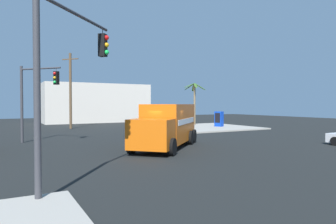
{
  "coord_description": "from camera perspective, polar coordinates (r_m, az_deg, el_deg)",
  "views": [
    {
      "loc": [
        -9.17,
        -17.27,
        2.92
      ],
      "look_at": [
        0.36,
        -0.15,
        2.39
      ],
      "focal_mm": 32.38,
      "sensor_mm": 36.0,
      "label": 1
    }
  ],
  "objects": [
    {
      "name": "traffic_light_primary",
      "position": [
        10.86,
        -18.73,
        8.53
      ],
      "size": [
        3.28,
        3.44,
        6.24
      ],
      "color": "#38383D",
      "rests_on": "sidewalk_corner_near"
    },
    {
      "name": "delivery_truck",
      "position": [
        20.29,
        -0.23,
        -2.47
      ],
      "size": [
        7.16,
        7.13,
        2.9
      ],
      "color": "orange",
      "rests_on": "ground"
    },
    {
      "name": "building_backdrop",
      "position": [
        50.02,
        -13.24,
        1.64
      ],
      "size": [
        16.36,
        6.0,
        6.09
      ],
      "primitive_type": "cube",
      "color": "beige",
      "rests_on": "ground"
    },
    {
      "name": "traffic_light_secondary",
      "position": [
        24.45,
        -24.0,
        3.35
      ],
      "size": [
        2.49,
        2.77,
        5.75
      ],
      "color": "#38383D",
      "rests_on": "ground"
    },
    {
      "name": "ground_plane",
      "position": [
        19.77,
        -1.15,
        -6.95
      ],
      "size": [
        100.0,
        100.0,
        0.0
      ],
      "primitive_type": "plane",
      "color": "black"
    },
    {
      "name": "palm_tree_far",
      "position": [
        40.57,
        5.03,
        3.01
      ],
      "size": [
        3.39,
        3.17,
        5.58
      ],
      "color": "#7A6647",
      "rests_on": "sidewalk_corner_far"
    },
    {
      "name": "sidewalk_corner_far",
      "position": [
        37.21,
        6.98,
        -2.87
      ],
      "size": [
        10.79,
        10.79,
        0.14
      ],
      "primitive_type": "cube",
      "color": "#9E998E",
      "rests_on": "ground"
    },
    {
      "name": "utility_pole",
      "position": [
        37.39,
        -17.88,
        4.0
      ],
      "size": [
        1.57,
        1.71,
        8.86
      ],
      "color": "brown",
      "rests_on": "ground"
    },
    {
      "name": "vending_machine_red",
      "position": [
        37.81,
        9.57,
        -1.29
      ],
      "size": [
        1.05,
        1.12,
        1.85
      ],
      "color": "#0F38B2",
      "rests_on": "sidewalk_corner_far"
    }
  ]
}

